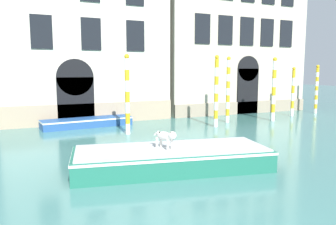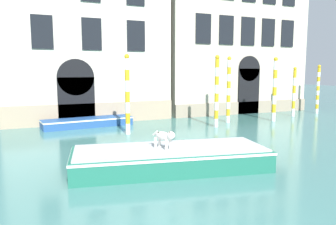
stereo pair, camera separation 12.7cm
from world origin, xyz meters
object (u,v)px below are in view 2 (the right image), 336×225
object	(u,v)px
boat_foreground	(170,158)
dog_on_deck	(164,136)
mooring_pole_1	(217,91)
mooring_pole_4	(318,89)
mooring_pole_2	(229,90)
mooring_pole_3	(275,89)
mooring_pole_0	(294,92)
mooring_pole_5	(127,94)
boat_moored_near_palazzo	(88,122)

from	to	relation	value
boat_foreground	dog_on_deck	distance (m)	0.83
mooring_pole_1	mooring_pole_4	size ratio (longest dim) A/B	1.12
dog_on_deck	mooring_pole_1	size ratio (longest dim) A/B	0.22
boat_foreground	mooring_pole_4	world-z (taller)	mooring_pole_4
dog_on_deck	mooring_pole_1	distance (m)	9.19
mooring_pole_1	mooring_pole_2	distance (m)	1.96
boat_foreground	mooring_pole_3	distance (m)	12.97
mooring_pole_0	mooring_pole_2	bearing A→B (deg)	-174.41
mooring_pole_5	mooring_pole_1	bearing A→B (deg)	0.27
mooring_pole_5	mooring_pole_2	bearing A→B (deg)	9.23
mooring_pole_2	mooring_pole_3	size ratio (longest dim) A/B	1.00
mooring_pole_3	mooring_pole_2	bearing A→B (deg)	168.39
boat_moored_near_palazzo	mooring_pole_5	size ratio (longest dim) A/B	1.29
mooring_pole_2	mooring_pole_4	distance (m)	9.16
dog_on_deck	mooring_pole_3	distance (m)	13.16
boat_foreground	dog_on_deck	xyz separation A→B (m)	(-0.26, -0.10, 0.78)
dog_on_deck	boat_moored_near_palazzo	distance (m)	10.06
dog_on_deck	mooring_pole_2	world-z (taller)	mooring_pole_2
mooring_pole_0	mooring_pole_5	bearing A→B (deg)	-172.45
boat_moored_near_palazzo	mooring_pole_5	xyz separation A→B (m)	(1.53, -3.30, 1.86)
boat_moored_near_palazzo	mooring_pole_2	world-z (taller)	mooring_pole_2
mooring_pole_3	mooring_pole_5	bearing A→B (deg)	-177.22
mooring_pole_1	mooring_pole_5	xyz separation A→B (m)	(-5.48, -0.03, -0.02)
mooring_pole_1	mooring_pole_2	size ratio (longest dim) A/B	1.00
boat_foreground	boat_moored_near_palazzo	bearing A→B (deg)	107.14
mooring_pole_1	mooring_pole_2	bearing A→B (deg)	35.09
mooring_pole_2	boat_foreground	bearing A→B (deg)	-134.32
boat_moored_near_palazzo	mooring_pole_5	distance (m)	4.09
mooring_pole_3	boat_moored_near_palazzo	bearing A→B (deg)	166.63
boat_moored_near_palazzo	mooring_pole_5	world-z (taller)	mooring_pole_5
mooring_pole_3	mooring_pole_5	distance (m)	10.28
mooring_pole_0	mooring_pole_4	bearing A→B (deg)	9.76
mooring_pole_0	mooring_pole_2	size ratio (longest dim) A/B	0.85
dog_on_deck	mooring_pole_2	distance (m)	11.10
mooring_pole_1	mooring_pole_3	xyz separation A→B (m)	(4.78, 0.47, -0.02)
dog_on_deck	mooring_pole_0	bearing A→B (deg)	97.55
mooring_pole_0	mooring_pole_5	size ratio (longest dim) A/B	0.86
mooring_pole_5	mooring_pole_0	bearing A→B (deg)	7.55
mooring_pole_1	mooring_pole_3	world-z (taller)	mooring_pole_1
mooring_pole_0	mooring_pole_1	size ratio (longest dim) A/B	0.85
mooring_pole_2	mooring_pole_3	distance (m)	3.25
mooring_pole_5	mooring_pole_4	bearing A→B (deg)	7.96
boat_foreground	mooring_pole_3	world-z (taller)	mooring_pole_3
boat_foreground	boat_moored_near_palazzo	world-z (taller)	boat_foreground
boat_foreground	mooring_pole_1	world-z (taller)	mooring_pole_1
boat_moored_near_palazzo	mooring_pole_2	bearing A→B (deg)	-19.93
mooring_pole_2	mooring_pole_1	bearing A→B (deg)	-144.91
boat_foreground	mooring_pole_4	bearing A→B (deg)	38.94
dog_on_deck	mooring_pole_2	size ratio (longest dim) A/B	0.22
boat_moored_near_palazzo	mooring_pole_5	bearing A→B (deg)	-71.00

